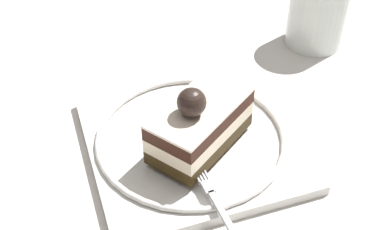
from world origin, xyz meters
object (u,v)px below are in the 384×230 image
(cake_slice, at_px, (200,123))
(drink_glass_near, at_px, (317,17))
(dessert_plate, at_px, (192,142))
(fork, at_px, (216,203))

(cake_slice, bearing_deg, drink_glass_near, 117.04)
(dessert_plate, height_order, drink_glass_near, drink_glass_near)
(cake_slice, bearing_deg, fork, -16.79)
(fork, xyz_separation_m, drink_glass_near, (-0.21, 0.27, 0.02))
(dessert_plate, bearing_deg, fork, -13.33)
(cake_slice, bearing_deg, dessert_plate, -170.93)
(cake_slice, distance_m, fork, 0.09)
(fork, relative_size, drink_glass_near, 1.34)
(fork, distance_m, drink_glass_near, 0.34)
(cake_slice, distance_m, drink_glass_near, 0.28)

